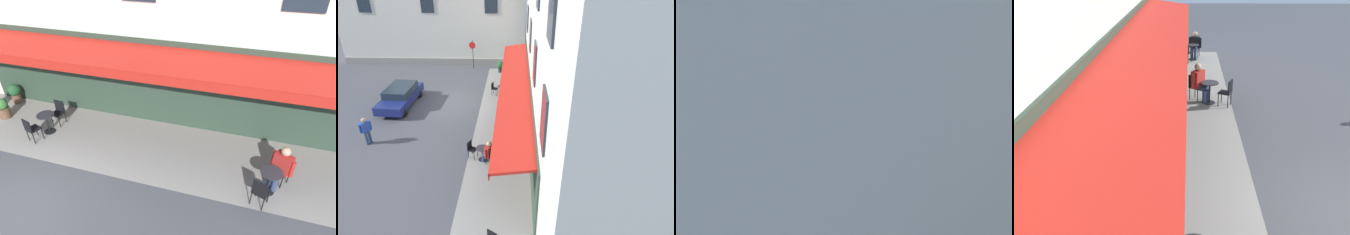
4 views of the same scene
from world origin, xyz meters
The scene contains 17 objects.
ground_plane centered at (0.00, 0.00, 0.00)m, with size 70.00×70.00×0.00m, color #4C4C51.
sidewalk_cafe_terrace centered at (-3.25, -3.40, 0.00)m, with size 20.50×3.20×0.01m, color gray.
back_alley_steps centered at (6.60, -4.59, 0.24)m, with size 2.40×1.75×0.60m.
cafe_table_near_entrance centered at (-6.24, -2.55, 0.49)m, with size 0.60×0.60×0.75m.
cafe_chair_black_under_awning centered at (-5.99, -1.97, 0.55)m, with size 0.53×0.53×0.91m.
cafe_chair_black_facing_street centered at (-6.61, -3.07, 0.55)m, with size 0.56×0.56×0.91m.
cafe_table_mid_terrace centered at (1.37, -3.18, 0.49)m, with size 0.60×0.60×0.75m.
cafe_chair_black_back_row centered at (1.56, -2.58, 0.55)m, with size 0.50×0.50×0.91m.
cafe_chair_black_corner_left centered at (1.32, -3.81, 0.55)m, with size 0.43×0.43×0.91m.
seated_patron_in_red centered at (-6.48, -2.89, 0.71)m, with size 0.64×0.66×1.33m.
walking_pedestrian_in_blue centered at (-5.03, 3.85, 0.95)m, with size 0.54×0.51×1.62m.
no_parking_sign centered at (6.92, -0.35, 1.79)m, with size 0.16×0.58×2.60m.
potted_plant_entrance_right centered at (4.48, -3.91, 0.47)m, with size 0.47×0.47×0.87m.
potted_plant_by_steps centered at (3.98, -4.59, 0.49)m, with size 0.50×0.50×0.85m.
potted_plant_under_sign centered at (6.17, -2.85, 0.54)m, with size 0.62×0.62×0.95m.
potted_plant_mid_terrace centered at (3.62, -3.52, 0.41)m, with size 0.44×0.44×0.82m.
parked_car_navy centered at (-0.39, 3.66, 0.71)m, with size 4.38×2.00×1.33m.
Camera 2 is at (-17.82, -4.16, 9.21)m, focal length 30.68 mm.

